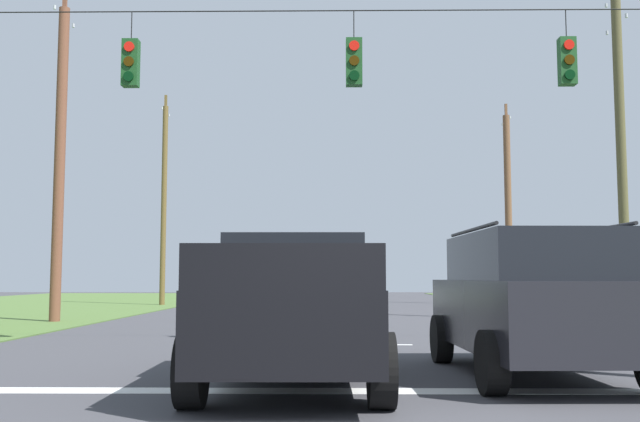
# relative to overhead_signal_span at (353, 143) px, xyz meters

# --- Properties ---
(stop_bar_stripe) EXTENTS (13.96, 0.45, 0.01)m
(stop_bar_stripe) POSITION_rel_overhead_signal_span_xyz_m (-0.03, -5.11, -3.98)
(stop_bar_stripe) COLOR white
(stop_bar_stripe) RESTS_ON ground
(lane_dash_0) EXTENTS (2.50, 0.15, 0.01)m
(lane_dash_0) POSITION_rel_overhead_signal_span_xyz_m (-0.03, 0.89, -3.98)
(lane_dash_0) COLOR white
(lane_dash_0) RESTS_ON ground
(lane_dash_1) EXTENTS (2.50, 0.15, 0.01)m
(lane_dash_1) POSITION_rel_overhead_signal_span_xyz_m (-0.03, 8.10, -3.98)
(lane_dash_1) COLOR white
(lane_dash_1) RESTS_ON ground
(lane_dash_2) EXTENTS (2.50, 0.15, 0.01)m
(lane_dash_2) POSITION_rel_overhead_signal_span_xyz_m (-0.03, 13.22, -3.98)
(lane_dash_2) COLOR white
(lane_dash_2) RESTS_ON ground
(lane_dash_3) EXTENTS (2.50, 0.15, 0.01)m
(lane_dash_3) POSITION_rel_overhead_signal_span_xyz_m (-0.03, 24.03, -3.98)
(lane_dash_3) COLOR white
(lane_dash_3) RESTS_ON ground
(lane_dash_4) EXTENTS (2.50, 0.15, 0.01)m
(lane_dash_4) POSITION_rel_overhead_signal_span_xyz_m (-0.03, 29.98, -3.98)
(lane_dash_4) COLOR white
(lane_dash_4) RESTS_ON ground
(overhead_signal_span) EXTENTS (16.16, 0.31, 7.36)m
(overhead_signal_span) POSITION_rel_overhead_signal_span_xyz_m (0.00, 0.00, 0.00)
(overhead_signal_span) COLOR brown
(overhead_signal_span) RESTS_ON ground
(pickup_truck) EXTENTS (2.33, 5.42, 1.95)m
(pickup_truck) POSITION_rel_overhead_signal_span_xyz_m (-0.94, -4.39, -3.02)
(pickup_truck) COLOR black
(pickup_truck) RESTS_ON ground
(suv_black) EXTENTS (2.32, 4.85, 2.05)m
(suv_black) POSITION_rel_overhead_signal_span_xyz_m (2.37, -3.80, -2.93)
(suv_black) COLOR black
(suv_black) RESTS_ON ground
(distant_car_crossing_white) EXTENTS (2.02, 4.30, 1.52)m
(distant_car_crossing_white) POSITION_rel_overhead_signal_span_xyz_m (-0.48, 14.19, -3.20)
(distant_car_crossing_white) COLOR silver
(distant_car_crossing_white) RESTS_ON ground
(utility_pole_mid_right) EXTENTS (0.29, 1.59, 10.87)m
(utility_pole_mid_right) POSITION_rel_overhead_signal_span_xyz_m (8.41, 7.85, 1.44)
(utility_pole_mid_right) COLOR brown
(utility_pole_mid_right) RESTS_ON ground
(utility_pole_far_right) EXTENTS (0.34, 1.66, 10.05)m
(utility_pole_far_right) POSITION_rel_overhead_signal_span_xyz_m (8.42, 21.92, 0.86)
(utility_pole_far_right) COLOR brown
(utility_pole_far_right) RESTS_ON ground
(utility_pole_mid_left) EXTENTS (0.33, 1.69, 10.44)m
(utility_pole_mid_left) POSITION_rel_overhead_signal_span_xyz_m (-8.83, 8.04, 1.05)
(utility_pole_mid_left) COLOR brown
(utility_pole_mid_left) RESTS_ON ground
(utility_pole_far_left) EXTENTS (0.26, 1.62, 10.35)m
(utility_pole_far_left) POSITION_rel_overhead_signal_span_xyz_m (-8.58, 21.11, 1.09)
(utility_pole_far_left) COLOR brown
(utility_pole_far_left) RESTS_ON ground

